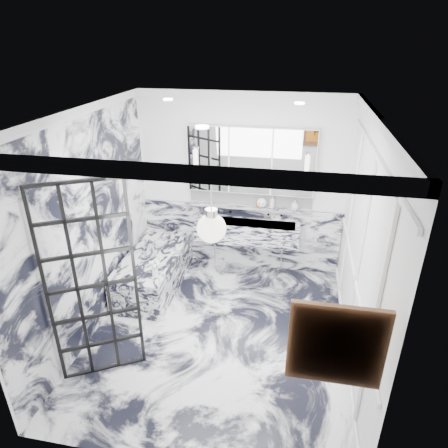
% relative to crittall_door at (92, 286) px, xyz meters
% --- Properties ---
extents(floor, '(3.60, 3.60, 0.00)m').
position_rel_crittall_door_xyz_m(floor, '(1.16, 0.84, -1.14)').
color(floor, silver).
rests_on(floor, ground).
extents(ceiling, '(3.60, 3.60, 0.00)m').
position_rel_crittall_door_xyz_m(ceiling, '(1.16, 0.84, 1.66)').
color(ceiling, white).
rests_on(ceiling, wall_back).
extents(wall_back, '(3.60, 0.00, 3.60)m').
position_rel_crittall_door_xyz_m(wall_back, '(1.16, 2.64, 0.26)').
color(wall_back, white).
rests_on(wall_back, floor).
extents(wall_front, '(3.60, 0.00, 3.60)m').
position_rel_crittall_door_xyz_m(wall_front, '(1.16, -0.96, 0.26)').
color(wall_front, white).
rests_on(wall_front, floor).
extents(wall_left, '(0.00, 3.60, 3.60)m').
position_rel_crittall_door_xyz_m(wall_left, '(-0.44, 0.84, 0.26)').
color(wall_left, white).
rests_on(wall_left, floor).
extents(wall_right, '(0.00, 3.60, 3.60)m').
position_rel_crittall_door_xyz_m(wall_right, '(2.76, 0.84, 0.26)').
color(wall_right, white).
rests_on(wall_right, floor).
extents(marble_clad_back, '(3.18, 0.05, 1.05)m').
position_rel_crittall_door_xyz_m(marble_clad_back, '(1.16, 2.61, -0.62)').
color(marble_clad_back, silver).
rests_on(marble_clad_back, floor).
extents(marble_clad_left, '(0.02, 3.56, 2.68)m').
position_rel_crittall_door_xyz_m(marble_clad_left, '(-0.43, 0.84, 0.20)').
color(marble_clad_left, silver).
rests_on(marble_clad_left, floor).
extents(panel_molding, '(0.03, 3.40, 2.30)m').
position_rel_crittall_door_xyz_m(panel_molding, '(2.74, 0.84, 0.16)').
color(panel_molding, white).
rests_on(panel_molding, floor).
extents(soap_bottle_a, '(0.08, 0.08, 0.20)m').
position_rel_crittall_door_xyz_m(soap_bottle_a, '(1.66, 2.55, 0.05)').
color(soap_bottle_a, '#8C5919').
rests_on(soap_bottle_a, ledge).
extents(soap_bottle_b, '(0.09, 0.09, 0.15)m').
position_rel_crittall_door_xyz_m(soap_bottle_b, '(1.99, 2.55, 0.02)').
color(soap_bottle_b, '#4C4C51').
rests_on(soap_bottle_b, ledge).
extents(soap_bottle_c, '(0.13, 0.13, 0.15)m').
position_rel_crittall_door_xyz_m(soap_bottle_c, '(2.00, 2.55, 0.02)').
color(soap_bottle_c, silver).
rests_on(soap_bottle_c, ledge).
extents(face_pot, '(0.15, 0.15, 0.15)m').
position_rel_crittall_door_xyz_m(face_pot, '(1.50, 2.55, 0.02)').
color(face_pot, white).
rests_on(face_pot, ledge).
extents(amber_bottle, '(0.04, 0.04, 0.10)m').
position_rel_crittall_door_xyz_m(amber_bottle, '(1.43, 2.55, -0.00)').
color(amber_bottle, '#8C5919').
rests_on(amber_bottle, ledge).
extents(flower_vase, '(0.08, 0.08, 0.12)m').
position_rel_crittall_door_xyz_m(flower_vase, '(0.22, 1.17, -0.53)').
color(flower_vase, silver).
rests_on(flower_vase, bathtub).
extents(crittall_door, '(0.79, 0.46, 2.29)m').
position_rel_crittall_door_xyz_m(crittall_door, '(0.00, 0.00, 0.00)').
color(crittall_door, black).
rests_on(crittall_door, floor).
extents(artwork, '(0.56, 0.05, 0.56)m').
position_rel_crittall_door_xyz_m(artwork, '(2.36, -0.92, 0.44)').
color(artwork, '#BC6913').
rests_on(artwork, wall_front).
extents(pendant_light, '(0.24, 0.24, 0.24)m').
position_rel_crittall_door_xyz_m(pendant_light, '(1.34, -0.27, 0.92)').
color(pendant_light, white).
rests_on(pendant_light, ceiling).
extents(trough_sink, '(1.60, 0.45, 0.30)m').
position_rel_crittall_door_xyz_m(trough_sink, '(1.31, 2.39, -0.41)').
color(trough_sink, silver).
rests_on(trough_sink, wall_back).
extents(ledge, '(1.90, 0.14, 0.04)m').
position_rel_crittall_door_xyz_m(ledge, '(1.31, 2.56, -0.07)').
color(ledge, silver).
rests_on(ledge, wall_back).
extents(subway_tile, '(1.90, 0.03, 0.23)m').
position_rel_crittall_door_xyz_m(subway_tile, '(1.31, 2.62, 0.06)').
color(subway_tile, white).
rests_on(subway_tile, wall_back).
extents(mirror_cabinet, '(1.90, 0.16, 1.00)m').
position_rel_crittall_door_xyz_m(mirror_cabinet, '(1.31, 2.56, 0.68)').
color(mirror_cabinet, white).
rests_on(mirror_cabinet, wall_back).
extents(sconce_left, '(0.07, 0.07, 0.40)m').
position_rel_crittall_door_xyz_m(sconce_left, '(0.49, 2.47, 0.64)').
color(sconce_left, white).
rests_on(sconce_left, mirror_cabinet).
extents(sconce_right, '(0.07, 0.07, 0.40)m').
position_rel_crittall_door_xyz_m(sconce_right, '(2.13, 2.47, 0.64)').
color(sconce_right, white).
rests_on(sconce_right, mirror_cabinet).
extents(bathtub, '(0.75, 1.65, 0.55)m').
position_rel_crittall_door_xyz_m(bathtub, '(-0.02, 1.73, -0.87)').
color(bathtub, silver).
rests_on(bathtub, floor).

